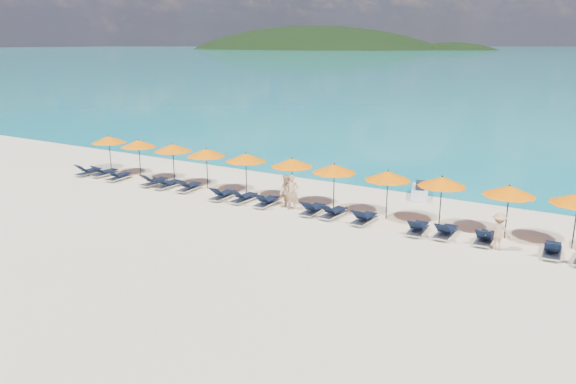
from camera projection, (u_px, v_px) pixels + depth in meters
The scene contains 33 objects.
ground at pixel (250, 236), 23.24m from camera, with size 1400.00×1400.00×0.00m, color beige.
headland_main at pixel (311, 84), 629.21m from camera, with size 374.00×242.00×126.50m.
headland_small at pixel (449, 86), 569.09m from camera, with size 162.00×126.00×85.50m.
jetski at pixel (420, 191), 28.91m from camera, with size 1.41×2.30×0.77m.
beachgoer_a at pixel (292, 192), 26.71m from camera, with size 0.61×0.40×1.68m, color tan.
beachgoer_b at pixel (286, 192), 26.77m from camera, with size 0.81×0.47×1.67m, color tan.
beachgoer_c at pixel (499, 231), 21.51m from camera, with size 0.96×0.45×1.49m, color tan.
umbrella_0 at pixel (109, 140), 34.21m from camera, with size 2.10×2.10×2.28m.
umbrella_1 at pixel (139, 144), 32.83m from camera, with size 2.10×2.10×2.28m.
umbrella_2 at pixel (173, 148), 31.55m from camera, with size 2.10×2.10×2.28m.
umbrella_3 at pixel (206, 153), 30.17m from camera, with size 2.10×2.10×2.28m.
umbrella_4 at pixel (246, 157), 28.89m from camera, with size 2.10×2.10×2.28m.
umbrella_5 at pixel (292, 163), 27.66m from camera, with size 2.10×2.10×2.28m.
umbrella_6 at pixel (334, 169), 26.35m from camera, with size 2.10×2.10×2.28m.
umbrella_7 at pixel (388, 176), 24.94m from camera, with size 2.10×2.10×2.28m.
umbrella_8 at pixel (442, 181), 23.92m from camera, with size 2.10×2.10×2.28m.
umbrella_9 at pixel (509, 191), 22.43m from camera, with size 2.10×2.10×2.28m.
lounger_0 at pixel (88, 171), 33.78m from camera, with size 0.63×1.70×0.66m.
lounger_1 at pixel (104, 172), 33.50m from camera, with size 0.68×1.72×0.66m.
lounger_2 at pixel (118, 176), 32.55m from camera, with size 0.78×1.75×0.66m.
lounger_3 at pixel (154, 181), 31.32m from camera, with size 0.75×1.74×0.66m.
lounger_4 at pixel (167, 184), 30.77m from camera, with size 0.68×1.72×0.66m.
lounger_5 at pixel (189, 187), 30.18m from camera, with size 0.78×1.75×0.66m.
lounger_6 at pixel (223, 195), 28.58m from camera, with size 0.69×1.72×0.66m.
lounger_7 at pixel (244, 198), 28.08m from camera, with size 0.71×1.73×0.66m.
lounger_8 at pixel (266, 201), 27.41m from camera, with size 0.72×1.73×0.66m.
lounger_9 at pixel (313, 209), 26.12m from camera, with size 0.69×1.72×0.66m.
lounger_10 at pixel (333, 212), 25.62m from camera, with size 0.77×1.75×0.66m.
lounger_11 at pixel (364, 218), 24.80m from camera, with size 0.67×1.72×0.66m.
lounger_12 at pixel (418, 228), 23.46m from camera, with size 0.76×1.75×0.66m.
lounger_13 at pixel (446, 232), 23.05m from camera, with size 0.64×1.71×0.66m.
lounger_14 at pixel (485, 238), 22.34m from camera, with size 0.68×1.72×0.66m.
lounger_15 at pixel (552, 250), 21.01m from camera, with size 0.74×1.74×0.66m.
Camera 1 is at (12.83, -17.91, 7.77)m, focal length 35.00 mm.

